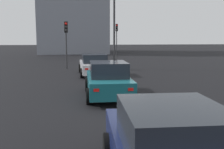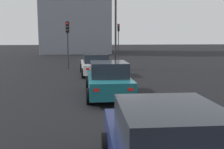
{
  "view_description": "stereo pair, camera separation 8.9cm",
  "coord_description": "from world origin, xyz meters",
  "px_view_note": "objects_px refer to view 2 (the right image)",
  "views": [
    {
      "loc": [
        -10.28,
        1.17,
        2.64
      ],
      "look_at": [
        -0.87,
        0.01,
        1.28
      ],
      "focal_mm": 41.93,
      "sensor_mm": 36.0,
      "label": 1
    },
    {
      "loc": [
        -10.29,
        1.08,
        2.64
      ],
      "look_at": [
        -0.87,
        0.01,
        1.28
      ],
      "focal_mm": 41.93,
      "sensor_mm": 36.0,
      "label": 2
    }
  ],
  "objects_px": {
    "traffic_light_near_left": "(68,35)",
    "street_lamp_kerbside": "(116,15)",
    "traffic_light_near_right": "(118,34)",
    "car_teal_second": "(109,80)",
    "car_white_lead": "(95,65)"
  },
  "relations": [
    {
      "from": "car_white_lead",
      "to": "traffic_light_near_left",
      "type": "distance_m",
      "value": 4.8
    },
    {
      "from": "car_white_lead",
      "to": "traffic_light_near_right",
      "type": "xyz_separation_m",
      "value": [
        14.68,
        -3.68,
        2.34
      ]
    },
    {
      "from": "car_teal_second",
      "to": "street_lamp_kerbside",
      "type": "height_order",
      "value": "street_lamp_kerbside"
    },
    {
      "from": "car_teal_second",
      "to": "street_lamp_kerbside",
      "type": "bearing_deg",
      "value": -8.68
    },
    {
      "from": "traffic_light_near_left",
      "to": "traffic_light_near_right",
      "type": "distance_m",
      "value": 12.31
    },
    {
      "from": "traffic_light_near_left",
      "to": "traffic_light_near_right",
      "type": "height_order",
      "value": "traffic_light_near_right"
    },
    {
      "from": "car_white_lead",
      "to": "traffic_light_near_left",
      "type": "xyz_separation_m",
      "value": [
        3.79,
        2.07,
        2.09
      ]
    },
    {
      "from": "traffic_light_near_right",
      "to": "traffic_light_near_left",
      "type": "bearing_deg",
      "value": -25.63
    },
    {
      "from": "traffic_light_near_left",
      "to": "street_lamp_kerbside",
      "type": "distance_m",
      "value": 4.27
    },
    {
      "from": "traffic_light_near_right",
      "to": "street_lamp_kerbside",
      "type": "xyz_separation_m",
      "value": [
        -11.81,
        1.88,
        1.31
      ]
    },
    {
      "from": "traffic_light_near_right",
      "to": "street_lamp_kerbside",
      "type": "height_order",
      "value": "street_lamp_kerbside"
    },
    {
      "from": "car_teal_second",
      "to": "street_lamp_kerbside",
      "type": "xyz_separation_m",
      "value": [
        9.78,
        -1.56,
        3.61
      ]
    },
    {
      "from": "car_white_lead",
      "to": "car_teal_second",
      "type": "bearing_deg",
      "value": 179.95
    },
    {
      "from": "car_white_lead",
      "to": "car_teal_second",
      "type": "height_order",
      "value": "car_teal_second"
    },
    {
      "from": "car_white_lead",
      "to": "street_lamp_kerbside",
      "type": "distance_m",
      "value": 4.98
    }
  ]
}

